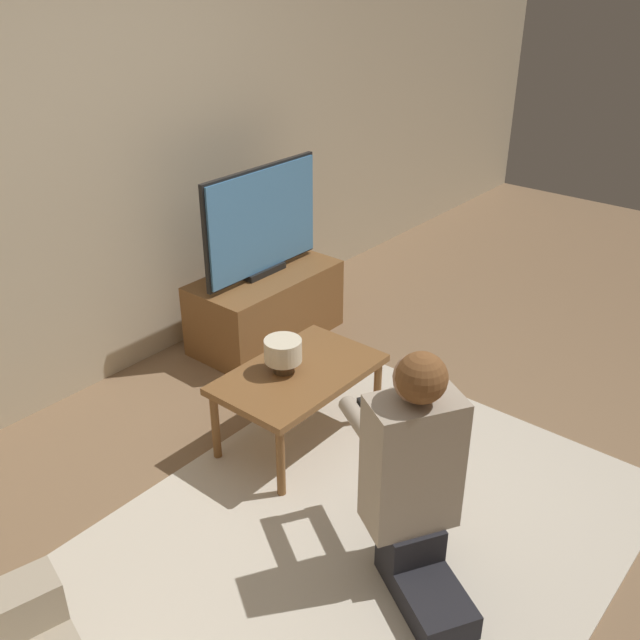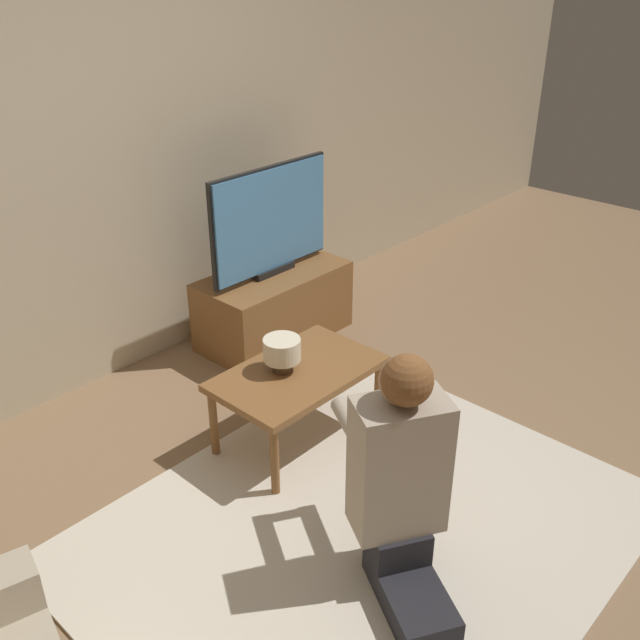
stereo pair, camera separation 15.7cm
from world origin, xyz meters
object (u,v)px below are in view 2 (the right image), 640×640
table_lamp (282,352)px  tv (271,221)px  coffee_table (298,378)px  person_kneeling (400,478)px

table_lamp → tv: bearing=48.5°
coffee_table → table_lamp: table_lamp is taller
tv → coffee_table: 1.16m
tv → person_kneeling: (-1.04, -1.75, -0.29)m
tv → coffee_table: tv is taller
coffee_table → table_lamp: (-0.05, 0.05, 0.15)m
tv → person_kneeling: bearing=-120.7°
tv → coffee_table: size_ratio=1.11×
tv → table_lamp: size_ratio=4.99×
tv → person_kneeling: size_ratio=0.90×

